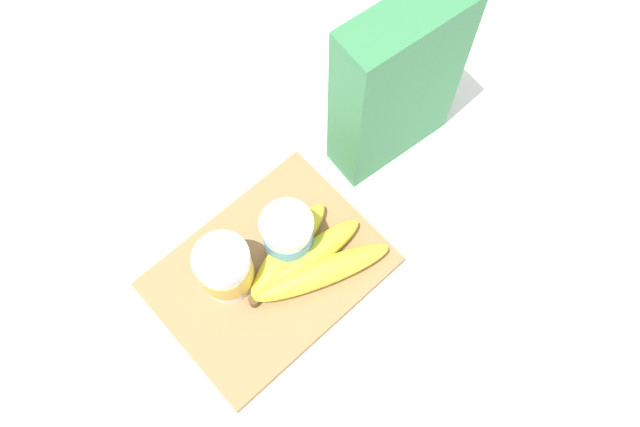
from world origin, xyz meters
TOP-DOWN VIEW (x-y plane):
  - ground_plane at (0.00, 0.00)m, footprint 2.40×2.40m
  - cutting_board at (0.00, 0.00)m, footprint 0.30×0.22m
  - cereal_box at (0.26, 0.04)m, footprint 0.18×0.08m
  - yogurt_cup_front at (-0.05, 0.03)m, footprint 0.07×0.07m
  - yogurt_cup_back at (0.04, 0.01)m, footprint 0.07×0.07m
  - banana_bunch at (0.04, -0.03)m, footprint 0.19×0.14m

SIDE VIEW (x-z plane):
  - ground_plane at x=0.00m, z-range 0.00..0.00m
  - cutting_board at x=0.00m, z-range 0.00..0.02m
  - banana_bunch at x=0.04m, z-range 0.02..0.05m
  - yogurt_cup_front at x=-0.05m, z-range 0.02..0.10m
  - yogurt_cup_back at x=0.04m, z-range 0.02..0.10m
  - cereal_box at x=0.26m, z-range 0.00..0.28m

